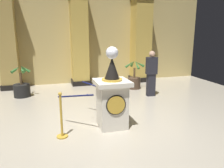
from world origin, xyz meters
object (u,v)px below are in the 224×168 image
object	(u,v)px
pedestal_clock	(112,97)
stanchion_far	(62,122)
potted_palm_left	(22,88)
stanchion_near	(107,97)
bystander_guest	(151,73)
potted_palm_right	(134,81)

from	to	relation	value
pedestal_clock	stanchion_far	world-z (taller)	pedestal_clock
potted_palm_left	stanchion_near	bearing A→B (deg)	-40.24
stanchion_far	bystander_guest	bearing A→B (deg)	36.74
pedestal_clock	stanchion_far	bearing A→B (deg)	-168.36
stanchion_near	potted_palm_right	distance (m)	2.69
bystander_guest	stanchion_near	bearing A→B (deg)	-151.97
stanchion_far	bystander_guest	distance (m)	4.04
pedestal_clock	stanchion_near	bearing A→B (deg)	81.09
stanchion_near	stanchion_far	xyz separation A→B (m)	(-1.36, -1.41, -0.02)
pedestal_clock	potted_palm_left	xyz separation A→B (m)	(-2.31, 3.29, -0.42)
pedestal_clock	bystander_guest	size ratio (longest dim) A/B	1.20
pedestal_clock	stanchion_near	distance (m)	1.24
stanchion_near	stanchion_far	size ratio (longest dim) A/B	1.06
stanchion_far	potted_palm_right	bearing A→B (deg)	49.29
pedestal_clock	bystander_guest	xyz separation A→B (m)	(2.03, 2.15, 0.10)
stanchion_far	bystander_guest	world-z (taller)	bystander_guest
pedestal_clock	stanchion_far	distance (m)	1.26
stanchion_near	stanchion_far	world-z (taller)	stanchion_near
stanchion_near	potted_palm_left	size ratio (longest dim) A/B	0.94
potted_palm_right	stanchion_far	bearing A→B (deg)	-130.71
stanchion_far	potted_palm_left	bearing A→B (deg)	107.81
stanchion_near	bystander_guest	bearing A→B (deg)	28.03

